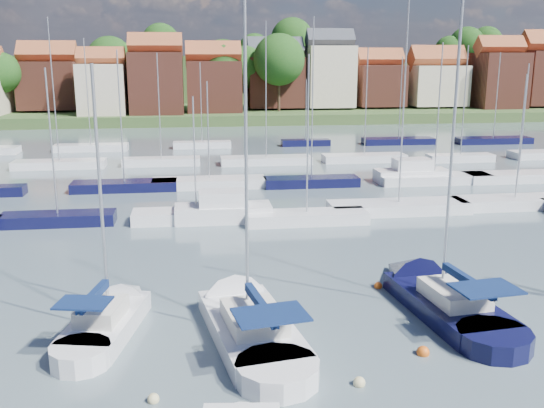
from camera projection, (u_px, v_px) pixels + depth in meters
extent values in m
plane|color=#425059|center=(263.00, 170.00, 64.35)|extent=(260.00, 260.00, 0.00)
cube|color=silver|center=(106.00, 328.00, 26.26)|extent=(3.53, 6.10, 1.20)
cone|color=silver|center=(131.00, 296.00, 29.73)|extent=(2.92, 3.22, 2.39)
cylinder|color=silver|center=(81.00, 360.00, 23.49)|extent=(2.83, 2.83, 1.20)
cube|color=silver|center=(102.00, 311.00, 25.65)|extent=(2.13, 2.68, 0.70)
cylinder|color=#B2B2B7|center=(100.00, 193.00, 25.26)|extent=(0.14, 0.14, 10.60)
cylinder|color=#B2B2B7|center=(93.00, 300.00, 24.68)|extent=(0.76, 3.13, 0.10)
cube|color=#0E204A|center=(93.00, 296.00, 24.65)|extent=(0.93, 3.02, 0.35)
cube|color=#0E204A|center=(83.00, 303.00, 23.61)|extent=(2.28, 1.82, 0.08)
cube|color=silver|center=(251.00, 333.00, 25.80)|extent=(4.34, 8.04, 1.20)
cone|color=silver|center=(227.00, 292.00, 30.24)|extent=(3.72, 4.16, 3.18)
cylinder|color=silver|center=(277.00, 377.00, 22.25)|extent=(3.64, 3.64, 1.20)
cube|color=silver|center=(254.00, 317.00, 25.08)|extent=(2.70, 3.49, 0.70)
cylinder|color=#B2B2B7|center=(246.00, 153.00, 24.49)|extent=(0.14, 0.14, 14.14)
cylinder|color=#B2B2B7|center=(261.00, 308.00, 23.89)|extent=(0.77, 4.20, 0.10)
cube|color=#0E204A|center=(261.00, 304.00, 23.86)|extent=(0.93, 4.03, 0.35)
cube|color=#0E204A|center=(271.00, 315.00, 22.54)|extent=(2.97, 2.31, 0.08)
cube|color=black|center=(447.00, 308.00, 28.31)|extent=(3.92, 7.75, 1.20)
cone|color=black|center=(402.00, 275.00, 32.71)|extent=(3.49, 3.95, 3.10)
cylinder|color=black|center=(493.00, 344.00, 24.80)|extent=(3.43, 3.43, 1.20)
cube|color=silver|center=(454.00, 293.00, 27.60)|extent=(2.51, 3.33, 0.70)
cylinder|color=#B2B2B7|center=(452.00, 144.00, 27.00)|extent=(0.14, 0.14, 14.11)
cylinder|color=#B2B2B7|center=(468.00, 284.00, 26.43)|extent=(0.56, 4.12, 0.10)
cube|color=#0E204A|center=(468.00, 281.00, 26.39)|extent=(0.74, 3.94, 0.35)
cube|color=#0E204A|center=(486.00, 288.00, 25.09)|extent=(2.83, 2.15, 0.08)
sphere|color=beige|center=(153.00, 402.00, 21.08)|extent=(0.43, 0.43, 0.43)
sphere|color=#D85914|center=(242.00, 361.00, 23.89)|extent=(0.43, 0.43, 0.43)
sphere|color=#D85914|center=(423.00, 355.00, 24.43)|extent=(0.52, 0.52, 0.52)
sphere|color=#D85914|center=(378.00, 288.00, 31.52)|extent=(0.43, 0.43, 0.43)
sphere|color=#D85914|center=(226.00, 293.00, 30.83)|extent=(0.48, 0.48, 0.48)
sphere|color=beige|center=(359.00, 385.00, 22.15)|extent=(0.45, 0.45, 0.45)
cube|color=black|center=(58.00, 220.00, 43.32)|extent=(8.01, 2.24, 1.00)
cylinder|color=#B2B2B7|center=(51.00, 142.00, 42.01)|extent=(0.12, 0.12, 10.16)
cube|color=silver|center=(196.00, 216.00, 44.26)|extent=(9.22, 2.58, 1.00)
cylinder|color=#B2B2B7|center=(194.00, 154.00, 43.18)|extent=(0.12, 0.12, 8.18)
cube|color=silver|center=(307.00, 218.00, 43.74)|extent=(8.78, 2.46, 1.00)
cylinder|color=#B2B2B7|center=(308.00, 135.00, 42.32)|extent=(0.12, 0.12, 11.06)
cube|color=silver|center=(398.00, 208.00, 46.70)|extent=(10.79, 3.02, 1.00)
cylinder|color=#B2B2B7|center=(404.00, 104.00, 44.83)|extent=(0.12, 0.12, 14.87)
cube|color=silver|center=(515.00, 203.00, 48.29)|extent=(10.13, 2.84, 1.00)
cylinder|color=#B2B2B7|center=(521.00, 137.00, 47.04)|extent=(0.12, 0.12, 9.59)
cube|color=silver|center=(223.00, 214.00, 44.28)|extent=(7.00, 2.60, 1.40)
cube|color=silver|center=(223.00, 200.00, 44.02)|extent=(3.50, 2.20, 1.30)
cube|color=black|center=(125.00, 187.00, 54.47)|extent=(9.30, 2.60, 1.00)
cylinder|color=#B2B2B7|center=(121.00, 117.00, 53.00)|extent=(0.12, 0.12, 11.48)
cube|color=silver|center=(209.00, 184.00, 55.81)|extent=(10.40, 2.91, 1.00)
cylinder|color=#B2B2B7|center=(208.00, 131.00, 54.65)|extent=(0.12, 0.12, 8.77)
cube|color=black|center=(311.00, 182.00, 56.31)|extent=(8.80, 2.46, 1.00)
cylinder|color=#B2B2B7|center=(313.00, 99.00, 54.51)|extent=(0.12, 0.12, 14.33)
cube|color=silver|center=(434.00, 179.00, 57.73)|extent=(10.73, 3.00, 1.00)
cylinder|color=#B2B2B7|center=(439.00, 110.00, 56.18)|extent=(0.12, 0.12, 12.14)
cube|color=silver|center=(518.00, 178.00, 58.62)|extent=(10.48, 2.93, 1.00)
cylinder|color=#B2B2B7|center=(524.00, 119.00, 57.29)|extent=(0.12, 0.12, 10.28)
cube|color=silver|center=(412.00, 177.00, 58.25)|extent=(7.00, 2.60, 1.40)
cube|color=silver|center=(412.00, 165.00, 57.99)|extent=(3.50, 2.20, 1.30)
cube|color=silver|center=(60.00, 165.00, 65.53)|extent=(9.71, 2.72, 1.00)
cylinder|color=#B2B2B7|center=(53.00, 90.00, 63.66)|extent=(0.12, 0.12, 14.88)
cube|color=silver|center=(162.00, 162.00, 67.22)|extent=(8.49, 2.38, 1.00)
cylinder|color=#B2B2B7|center=(159.00, 106.00, 65.77)|extent=(0.12, 0.12, 11.31)
cube|color=silver|center=(266.00, 161.00, 68.00)|extent=(10.16, 2.85, 1.00)
cylinder|color=#B2B2B7|center=(266.00, 91.00, 66.17)|extent=(0.12, 0.12, 14.59)
cube|color=silver|center=(364.00, 159.00, 69.58)|extent=(9.53, 2.67, 1.00)
cylinder|color=#B2B2B7|center=(366.00, 102.00, 68.06)|extent=(0.12, 0.12, 11.91)
cube|color=silver|center=(460.00, 159.00, 69.65)|extent=(7.62, 2.13, 1.00)
cylinder|color=#B2B2B7|center=(464.00, 101.00, 68.10)|extent=(0.12, 0.12, 12.13)
cube|color=silver|center=(91.00, 148.00, 77.62)|extent=(9.24, 2.59, 1.00)
cylinder|color=#B2B2B7|center=(87.00, 92.00, 75.95)|extent=(0.12, 0.12, 13.17)
cube|color=silver|center=(202.00, 145.00, 80.15)|extent=(7.57, 2.12, 1.00)
cylinder|color=#B2B2B7|center=(201.00, 102.00, 78.83)|extent=(0.12, 0.12, 10.24)
cube|color=black|center=(306.00, 143.00, 82.11)|extent=(6.58, 1.84, 1.00)
cylinder|color=#B2B2B7|center=(306.00, 110.00, 81.04)|extent=(0.12, 0.12, 8.01)
cube|color=black|center=(398.00, 142.00, 83.72)|extent=(9.92, 2.78, 1.00)
cylinder|color=#B2B2B7|center=(401.00, 98.00, 82.31)|extent=(0.12, 0.12, 10.92)
cube|color=black|center=(493.00, 141.00, 84.43)|extent=(10.55, 2.95, 1.00)
cylinder|color=#B2B2B7|center=(497.00, 95.00, 82.96)|extent=(0.12, 0.12, 11.51)
cube|color=#405128|center=(223.00, 108.00, 138.45)|extent=(200.00, 70.00, 3.00)
cube|color=#405128|center=(218.00, 83.00, 161.43)|extent=(200.00, 60.00, 14.00)
cube|color=brown|center=(50.00, 85.00, 114.15)|extent=(10.37, 9.97, 8.73)
cube|color=brown|center=(47.00, 55.00, 112.83)|extent=(10.57, 5.13, 5.13)
cube|color=beige|center=(103.00, 90.00, 107.20)|extent=(8.09, 8.80, 8.96)
cube|color=brown|center=(101.00, 58.00, 105.91)|extent=(8.25, 4.00, 4.00)
cube|color=brown|center=(157.00, 84.00, 109.07)|extent=(9.36, 10.17, 10.97)
cube|color=brown|center=(155.00, 46.00, 107.51)|extent=(9.54, 4.63, 4.63)
cube|color=brown|center=(214.00, 87.00, 112.22)|extent=(9.90, 8.56, 9.42)
cube|color=brown|center=(213.00, 54.00, 110.83)|extent=(10.10, 4.90, 4.90)
cube|color=brown|center=(275.00, 82.00, 118.45)|extent=(10.59, 8.93, 9.49)
cube|color=#383A42|center=(275.00, 50.00, 117.02)|extent=(10.80, 5.24, 5.24)
cube|color=beige|center=(329.00, 77.00, 118.73)|extent=(9.01, 8.61, 11.65)
cube|color=#383A42|center=(330.00, 40.00, 117.10)|extent=(9.19, 4.46, 4.46)
cube|color=brown|center=(378.00, 85.00, 121.66)|extent=(9.10, 9.34, 8.00)
cube|color=brown|center=(380.00, 59.00, 120.46)|extent=(9.28, 4.50, 4.50)
cube|color=beige|center=(435.00, 85.00, 122.80)|extent=(10.86, 9.59, 7.88)
cube|color=brown|center=(437.00, 59.00, 121.56)|extent=(11.07, 5.37, 5.37)
cube|color=brown|center=(497.00, 81.00, 121.51)|extent=(9.18, 9.96, 10.97)
cube|color=brown|center=(500.00, 47.00, 119.96)|extent=(9.36, 4.54, 4.54)
cylinder|color=#382619|center=(465.00, 71.00, 142.36)|extent=(0.50, 0.50, 4.47)
sphere|color=#274D18|center=(467.00, 45.00, 140.93)|extent=(8.18, 8.18, 8.18)
cylinder|color=#382619|center=(247.00, 99.00, 117.77)|extent=(0.50, 0.50, 4.46)
sphere|color=#274D18|center=(247.00, 67.00, 116.34)|extent=(8.15, 8.15, 8.15)
cylinder|color=#382619|center=(292.00, 72.00, 135.25)|extent=(0.50, 0.50, 5.15)
sphere|color=#274D18|center=(292.00, 39.00, 133.61)|extent=(9.41, 9.41, 9.41)
cylinder|color=#382619|center=(162.00, 71.00, 134.08)|extent=(0.50, 0.50, 4.56)
sphere|color=#274D18|center=(161.00, 42.00, 132.62)|extent=(8.34, 8.34, 8.34)
cylinder|color=#382619|center=(112.00, 95.00, 123.24)|extent=(0.50, 0.50, 5.15)
sphere|color=#274D18|center=(110.00, 60.00, 121.59)|extent=(9.42, 9.42, 9.42)
cylinder|color=#382619|center=(35.00, 82.00, 122.64)|extent=(0.50, 0.50, 3.42)
sphere|color=#274D18|center=(32.00, 59.00, 121.55)|extent=(6.26, 6.26, 6.26)
cylinder|color=#382619|center=(292.00, 97.00, 127.62)|extent=(0.50, 0.50, 3.77)
sphere|color=#274D18|center=(292.00, 73.00, 126.42)|extent=(6.89, 6.89, 6.89)
cylinder|color=#382619|center=(279.00, 98.00, 113.59)|extent=(0.50, 0.50, 5.21)
sphere|color=#274D18|center=(279.00, 60.00, 111.92)|extent=(9.53, 9.53, 9.53)
cylinder|color=#382619|center=(513.00, 98.00, 130.93)|extent=(0.50, 0.50, 2.97)
sphere|color=#274D18|center=(515.00, 79.00, 129.98)|extent=(5.44, 5.44, 5.44)
cylinder|color=#382619|center=(224.00, 99.00, 115.03)|extent=(0.50, 0.50, 4.84)
sphere|color=#274D18|center=(223.00, 63.00, 113.48)|extent=(8.85, 8.85, 8.85)
cylinder|color=#382619|center=(448.00, 73.00, 142.12)|extent=(0.50, 0.50, 3.72)
sphere|color=#274D18|center=(449.00, 51.00, 140.93)|extent=(6.80, 6.80, 6.80)
cylinder|color=#382619|center=(496.00, 98.00, 122.57)|extent=(0.50, 0.50, 4.05)
sphere|color=#274D18|center=(499.00, 71.00, 121.27)|extent=(7.40, 7.40, 7.40)
cylinder|color=#382619|center=(3.00, 103.00, 109.10)|extent=(0.50, 0.50, 4.00)
sphere|color=#274D18|center=(0.00, 73.00, 107.82)|extent=(7.32, 7.32, 7.32)
cylinder|color=#382619|center=(255.00, 75.00, 133.96)|extent=(0.50, 0.50, 3.93)
sphere|color=#274D18|center=(254.00, 50.00, 132.71)|extent=(7.19, 7.19, 7.19)
cylinder|color=#382619|center=(376.00, 98.00, 125.42)|extent=(0.50, 0.50, 3.82)
sphere|color=#274D18|center=(377.00, 72.00, 124.19)|extent=(6.99, 6.99, 6.99)
cylinder|color=#382619|center=(136.00, 103.00, 112.50)|extent=(0.50, 0.50, 3.48)
sphere|color=#274D18|center=(135.00, 78.00, 111.38)|extent=(6.37, 6.37, 6.37)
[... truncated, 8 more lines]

